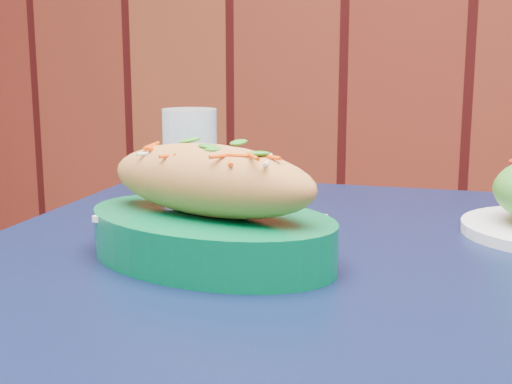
% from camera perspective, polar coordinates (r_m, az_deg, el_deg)
% --- Properties ---
extents(cafe_table, '(0.84, 0.84, 0.75)m').
position_cam_1_polar(cafe_table, '(0.73, 7.37, -12.15)').
color(cafe_table, black).
rests_on(cafe_table, ground).
extents(banh_mi_basket, '(0.30, 0.24, 0.12)m').
position_cam_1_polar(banh_mi_basket, '(0.69, -3.68, -1.64)').
color(banh_mi_basket, '#005F33').
rests_on(banh_mi_basket, cafe_table).
extents(water_glass, '(0.08, 0.08, 0.12)m').
position_cam_1_polar(water_glass, '(0.99, -5.30, 3.12)').
color(water_glass, silver).
rests_on(water_glass, cafe_table).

